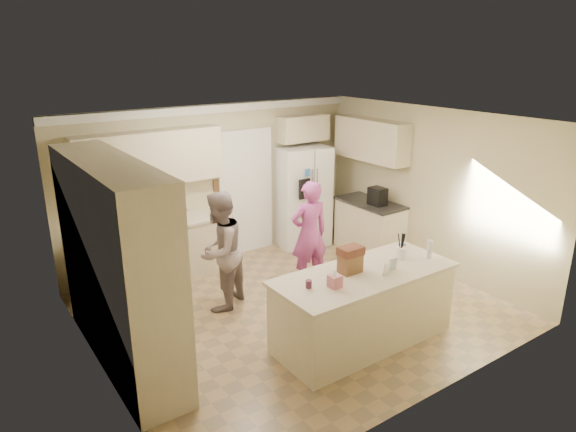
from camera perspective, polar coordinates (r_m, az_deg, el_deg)
floor at (r=7.22m, az=0.96°, el=-10.40°), size 5.20×4.60×0.02m
ceiling at (r=6.39m, az=1.08°, el=10.67°), size 5.20×4.60×0.02m
wall_back at (r=8.59m, az=-8.07°, el=3.56°), size 5.20×0.02×2.60m
wall_front at (r=5.15m, az=16.41°, el=-7.30°), size 5.20×0.02×2.60m
wall_left at (r=5.67m, az=-20.97°, el=-5.35°), size 0.02×4.60×2.60m
wall_right at (r=8.43m, az=15.55°, el=2.78°), size 0.02×4.60×2.60m
crown_back at (r=8.33m, az=-8.29°, el=11.70°), size 5.20×0.08×0.12m
pantry_bank at (r=5.97m, az=-18.45°, el=-5.20°), size 0.60×2.60×2.35m
back_base_cab at (r=8.16m, az=-14.01°, el=-4.00°), size 2.20×0.60×0.88m
back_countertop at (r=7.99m, az=-14.23°, el=-0.97°), size 2.24×0.63×0.04m
back_upper_cab at (r=7.85m, az=-15.16°, el=6.21°), size 2.20×0.35×0.80m
doorway_opening at (r=8.89m, az=-4.76°, el=2.50°), size 0.90×0.06×2.10m
doorway_casing at (r=8.86m, az=-4.64°, el=2.45°), size 1.02×0.03×2.22m
wall_frame_upper at (r=8.51m, az=-7.90°, el=5.15°), size 0.15×0.02×0.20m
wall_frame_lower at (r=8.57m, az=-7.83°, el=3.39°), size 0.15×0.02×0.20m
refrigerator at (r=9.25m, az=1.56°, el=2.22°), size 1.01×0.85×1.80m
fridge_seam at (r=8.98m, az=2.91°, el=1.70°), size 0.02×0.02×1.78m
fridge_dispenser at (r=8.77m, az=1.84°, el=3.02°), size 0.22×0.03×0.35m
fridge_handle_l at (r=8.89m, az=2.73°, el=2.55°), size 0.02×0.02×0.85m
fridge_handle_r at (r=8.95m, az=3.24°, el=2.65°), size 0.02×0.02×0.85m
over_fridge_cab at (r=9.13m, az=1.62°, el=9.72°), size 0.95×0.35×0.45m
right_base_cab at (r=9.11m, az=9.04°, el=-1.30°), size 0.60×1.20×0.88m
right_countertop at (r=8.96m, az=9.14°, el=1.46°), size 0.63×1.24×0.04m
right_upper_cab at (r=8.95m, az=9.22°, el=8.35°), size 0.35×1.50×0.70m
coffee_maker at (r=8.75m, az=9.91°, el=2.17°), size 0.22×0.28×0.30m
island_base at (r=6.38m, az=8.35°, el=-10.14°), size 2.20×0.90×0.88m
island_top at (r=6.18m, az=8.55°, el=-6.39°), size 2.28×0.96×0.05m
utensil_crock at (r=6.60m, az=12.42°, el=-4.02°), size 0.13×0.13×0.15m
tissue_box at (r=5.73m, az=5.23°, el=-7.23°), size 0.13×0.13×0.14m
tissue_plume at (r=5.69m, az=5.26°, el=-6.23°), size 0.08×0.08×0.08m
dollhouse_body at (r=6.10m, az=6.93°, el=-5.27°), size 0.26×0.18×0.22m
dollhouse_roof at (r=6.03m, az=6.99°, el=-3.88°), size 0.28×0.20×0.10m
jam_jar at (r=5.71m, az=2.31°, el=-7.56°), size 0.07×0.07×0.09m
greeting_card_a at (r=6.11m, az=10.91°, el=-5.75°), size 0.12×0.06×0.16m
greeting_card_b at (r=6.24m, az=11.56°, el=-5.26°), size 0.12×0.05×0.16m
water_bottle at (r=6.68m, az=15.46°, el=-3.58°), size 0.07×0.07×0.24m
shaker_salt at (r=6.84m, az=12.34°, el=-3.49°), size 0.05×0.05×0.09m
shaker_pepper at (r=6.89m, az=12.74°, el=-3.37°), size 0.05×0.05×0.09m
teen_boy at (r=7.02m, az=-7.59°, el=-3.88°), size 1.02×0.97×1.66m
teen_girl at (r=7.63m, az=2.37°, el=-2.01°), size 0.64×0.47×1.63m
fridge_magnets at (r=8.97m, az=2.94°, el=1.69°), size 0.76×0.02×1.44m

